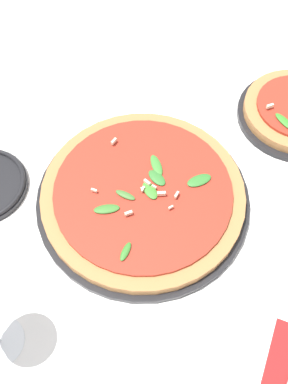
% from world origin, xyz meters
% --- Properties ---
extents(ground_plane, '(6.00, 6.00, 0.00)m').
position_xyz_m(ground_plane, '(0.00, 0.00, 0.00)').
color(ground_plane, white).
extents(pizza_arugula_main, '(0.36, 0.36, 0.05)m').
position_xyz_m(pizza_arugula_main, '(0.01, 0.00, 0.02)').
color(pizza_arugula_main, black).
rests_on(pizza_arugula_main, ground_plane).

